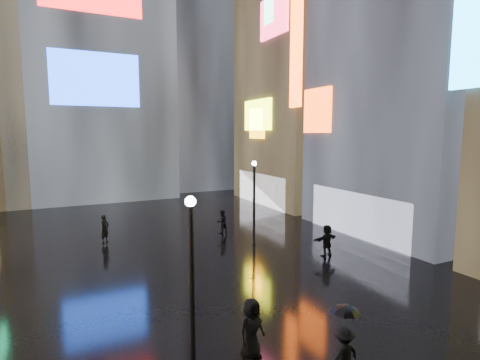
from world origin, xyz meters
TOP-DOWN VIEW (x-y plane):
  - ground at (0.00, 20.00)m, footprint 140.00×140.00m
  - building_right_mid at (15.98, 17.01)m, footprint 10.28×13.70m
  - building_right_far at (15.98, 30.00)m, footprint 10.28×12.00m
  - tower_main at (-3.00, 43.97)m, footprint 16.00×14.20m
  - tower_flank_right at (9.00, 46.00)m, footprint 12.00×12.00m
  - lamp_near at (-3.47, 7.97)m, footprint 0.30×0.30m
  - lamp_far at (4.23, 18.64)m, footprint 0.30×0.30m
  - pedestrian_2 at (0.19, 5.84)m, footprint 1.06×0.65m
  - pedestrian_4 at (-1.58, 7.97)m, footprint 1.05×0.84m
  - pedestrian_5 at (6.77, 14.67)m, footprint 1.71×0.70m
  - pedestrian_6 at (-4.20, 22.89)m, footprint 0.76×0.77m
  - pedestrian_7 at (3.38, 21.74)m, footprint 0.91×0.79m
  - umbrella_1 at (0.19, 5.84)m, footprint 1.01×1.01m
  - umbrella_2 at (-1.58, 7.97)m, footprint 1.29×1.29m

SIDE VIEW (x-z plane):
  - ground at x=0.00m, z-range 0.00..0.00m
  - pedestrian_2 at x=0.19m, z-range 0.00..1.58m
  - pedestrian_7 at x=3.38m, z-range 0.00..1.62m
  - pedestrian_6 at x=-4.20m, z-range 0.00..1.79m
  - pedestrian_5 at x=6.77m, z-range 0.00..1.80m
  - pedestrian_4 at x=-1.58m, z-range 0.00..1.88m
  - umbrella_1 at x=0.19m, z-range 1.58..2.25m
  - umbrella_2 at x=-1.58m, z-range 1.88..2.71m
  - lamp_near at x=-3.47m, z-range 0.34..5.54m
  - lamp_far at x=4.23m, z-range 0.34..5.54m
  - building_right_far at x=15.98m, z-range -0.02..27.98m
  - building_right_mid at x=15.98m, z-range -0.01..29.99m
  - tower_flank_right at x=9.00m, z-range 0.00..34.00m
  - tower_main at x=-3.00m, z-range 0.01..42.01m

